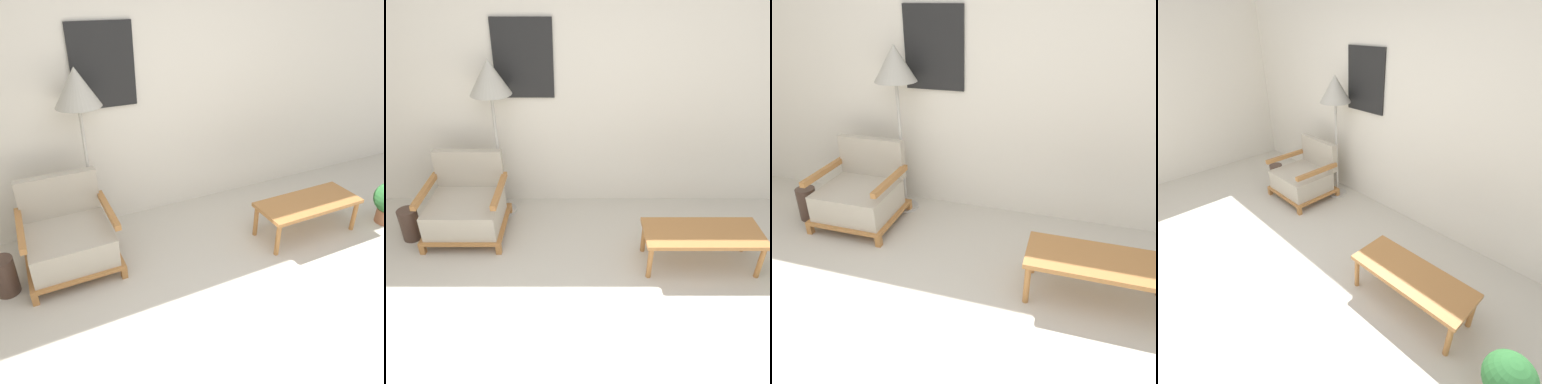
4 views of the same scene
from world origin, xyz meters
TOP-DOWN VIEW (x-y plane):
  - wall_back at (-0.00, 2.27)m, footprint 8.00×0.09m
  - armchair at (-1.05, 1.64)m, footprint 0.76×0.69m
  - floor_lamp at (-0.76, 1.99)m, footprint 0.38×0.38m
  - coffee_table at (1.11, 1.16)m, footprint 1.01×0.42m
  - vase at (-1.58, 1.53)m, footprint 0.18×0.18m

SIDE VIEW (x-z plane):
  - vase at x=-1.58m, z-range 0.00..0.32m
  - armchair at x=-1.05m, z-range -0.09..0.66m
  - coffee_table at x=1.11m, z-range 0.13..0.49m
  - wall_back at x=0.00m, z-range 0.00..2.70m
  - floor_lamp at x=-0.76m, z-range 0.58..2.18m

